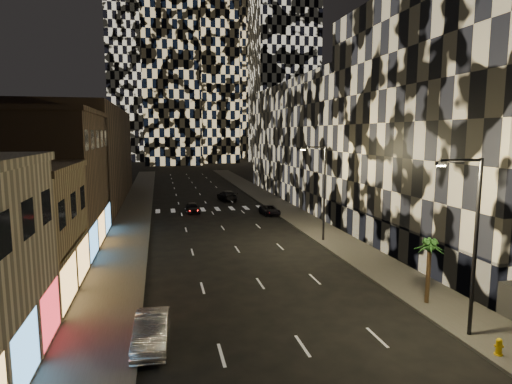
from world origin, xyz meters
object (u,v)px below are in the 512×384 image
streetlight_far (322,186)px  car_dark_oncoming (227,195)px  car_dark_rightlane (270,210)px  streetlight_near (472,235)px  fire_hydrant (499,347)px  palm_tree (430,250)px  car_dark_midlane (193,208)px  car_silver_parked (151,331)px

streetlight_far → car_dark_oncoming: (-4.85, 27.25, -4.60)m
car_dark_oncoming → car_dark_rightlane: 13.35m
streetlight_near → fire_hydrant: size_ratio=11.16×
fire_hydrant → palm_tree: palm_tree is taller
streetlight_far → car_dark_midlane: streetlight_far is taller
streetlight_far → car_dark_midlane: size_ratio=2.30×
streetlight_near → car_dark_rightlane: (-1.35, 34.37, -4.76)m
car_dark_midlane → palm_tree: size_ratio=0.98×
streetlight_near → streetlight_far: (0.00, 20.00, 0.00)m
streetlight_near → fire_hydrant: (0.15, -2.06, -4.82)m
streetlight_far → car_silver_parked: bearing=-131.8°
palm_tree → car_silver_parked: bearing=-174.6°
car_dark_midlane → car_dark_oncoming: car_dark_oncoming is taller
car_dark_midlane → car_dark_oncoming: (6.02, 9.27, 0.09)m
streetlight_far → palm_tree: bearing=-87.7°
car_dark_midlane → car_dark_oncoming: bearing=53.7°
car_silver_parked → palm_tree: size_ratio=1.15×
fire_hydrant → streetlight_near: bearing=94.0°
car_dark_rightlane → car_dark_midlane: bearing=156.9°
streetlight_near → palm_tree: streetlight_near is taller
car_silver_parked → streetlight_near: bearing=-6.1°
car_dark_midlane → streetlight_far: bearing=-62.1°
streetlight_far → palm_tree: streetlight_far is taller
car_silver_parked → car_dark_oncoming: (10.70, 44.62, 0.01)m
car_silver_parked → fire_hydrant: (15.70, -4.68, -0.22)m
car_dark_midlane → fire_hydrant: bearing=-77.8°
fire_hydrant → car_dark_rightlane: bearing=92.4°
streetlight_near → streetlight_far: bearing=90.0°
car_dark_rightlane → palm_tree: size_ratio=1.07×
streetlight_far → car_silver_parked: streetlight_far is taller
streetlight_near → car_dark_midlane: streetlight_near is taller
car_dark_oncoming → fire_hydrant: bearing=88.0°
car_dark_midlane → palm_tree: 35.84m
streetlight_far → car_dark_oncoming: 28.06m
streetlight_near → car_dark_rightlane: streetlight_near is taller
streetlight_far → car_dark_rightlane: size_ratio=2.11×
car_dark_rightlane → palm_tree: bearing=-88.5°
car_silver_parked → car_dark_rightlane: size_ratio=1.07×
car_dark_oncoming → palm_tree: palm_tree is taller
car_silver_parked → car_dark_midlane: bearing=86.0°
car_dark_rightlane → fire_hydrant: size_ratio=5.28×
streetlight_near → car_dark_midlane: (-10.88, 37.98, -4.69)m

